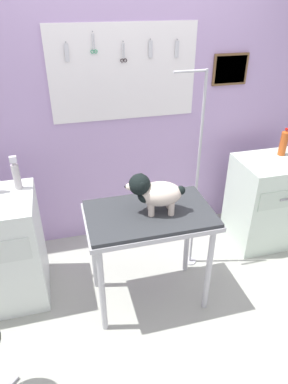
{
  "coord_description": "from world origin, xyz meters",
  "views": [
    {
      "loc": [
        -0.64,
        -1.64,
        2.19
      ],
      "look_at": [
        -0.14,
        0.28,
        1.01
      ],
      "focal_mm": 32.08,
      "sensor_mm": 36.0,
      "label": 1
    }
  ],
  "objects_px": {
    "grooming_table": "(149,223)",
    "grooming_arm": "(195,186)",
    "soda_bottle": "(284,143)",
    "cabinet_right": "(269,201)",
    "dog": "(154,192)"
  },
  "relations": [
    {
      "from": "grooming_arm",
      "to": "dog",
      "type": "relative_size",
      "value": 4.19
    },
    {
      "from": "cabinet_right",
      "to": "dog",
      "type": "bearing_deg",
      "value": -160.27
    },
    {
      "from": "grooming_table",
      "to": "soda_bottle",
      "type": "bearing_deg",
      "value": 21.54
    },
    {
      "from": "grooming_arm",
      "to": "soda_bottle",
      "type": "xyz_separation_m",
      "value": [
        0.95,
        0.26,
        0.18
      ]
    },
    {
      "from": "cabinet_right",
      "to": "grooming_arm",
      "type": "bearing_deg",
      "value": -169.48
    },
    {
      "from": "dog",
      "to": "cabinet_right",
      "type": "relative_size",
      "value": 0.48
    },
    {
      "from": "grooming_table",
      "to": "cabinet_right",
      "type": "bearing_deg",
      "value": 19.12
    },
    {
      "from": "cabinet_right",
      "to": "soda_bottle",
      "type": "distance_m",
      "value": 0.57
    },
    {
      "from": "grooming_table",
      "to": "dog",
      "type": "height_order",
      "value": "dog"
    },
    {
      "from": "grooming_table",
      "to": "soda_bottle",
      "type": "height_order",
      "value": "soda_bottle"
    },
    {
      "from": "grooming_table",
      "to": "grooming_arm",
      "type": "relative_size",
      "value": 0.53
    },
    {
      "from": "grooming_arm",
      "to": "dog",
      "type": "height_order",
      "value": "grooming_arm"
    },
    {
      "from": "grooming_arm",
      "to": "soda_bottle",
      "type": "relative_size",
      "value": 6.68
    },
    {
      "from": "cabinet_right",
      "to": "soda_bottle",
      "type": "relative_size",
      "value": 3.35
    },
    {
      "from": "grooming_table",
      "to": "dog",
      "type": "bearing_deg",
      "value": -8.48
    }
  ]
}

